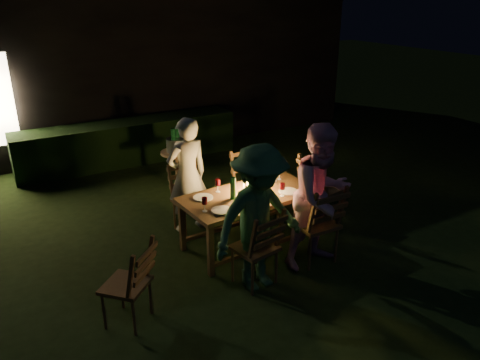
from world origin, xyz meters
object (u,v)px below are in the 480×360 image
side_table (176,156)px  bottle_bucket_b (177,141)px  person_opp_right (321,197)px  chair_far_right (250,194)px  chair_near_left (256,260)px  chair_far_left (191,211)px  chair_spare (129,298)px  person_opp_left (259,219)px  lantern (251,180)px  dining_table (249,199)px  bottle_bucket_a (174,143)px  chair_near_right (315,237)px  bottle_table (233,188)px  ice_bucket (176,145)px  chair_end (320,200)px  person_house_side (187,175)px

side_table → bottle_bucket_b: (0.05, 0.04, 0.24)m
person_opp_right → side_table: (-0.62, 2.94, -0.28)m
chair_far_right → person_opp_right: size_ratio=0.56×
chair_near_left → chair_far_left: size_ratio=1.01×
chair_spare → person_opp_left: size_ratio=0.57×
lantern → bottle_bucket_b: 2.15m
chair_near_left → side_table: size_ratio=1.46×
dining_table → chair_spare: chair_spare is taller
person_opp_left → side_table: (0.28, 3.01, -0.24)m
bottle_bucket_a → side_table: bearing=38.7°
chair_spare → person_opp_left: 1.55m
bottle_bucket_a → bottle_bucket_b: same height
chair_far_right → bottle_bucket_b: (-0.56, 1.39, 0.54)m
bottle_bucket_a → dining_table: bearing=-85.6°
dining_table → chair_near_right: (0.50, -0.74, -0.32)m
chair_near_right → bottle_table: 1.17m
person_opp_left → side_table: bearing=80.6°
ice_bucket → dining_table: bearing=-87.0°
dining_table → chair_spare: size_ratio=1.89×
person_opp_left → chair_near_right: bearing=3.0°
dining_table → chair_near_left: bearing=-120.2°
chair_end → bottle_bucket_b: 2.53m
chair_end → lantern: 1.30m
dining_table → chair_spare: bearing=-161.9°
chair_far_right → chair_far_left: bearing=3.8°
chair_far_right → ice_bucket: bearing=-66.1°
ice_bucket → chair_far_right: bearing=-65.7°
lantern → person_house_side: bearing=127.1°
chair_near_left → chair_near_right: bearing=-6.2°
dining_table → person_opp_left: bearing=-118.8°
chair_far_right → bottle_bucket_a: bottle_bucket_a is taller
chair_end → ice_bucket: bearing=-158.6°
lantern → chair_near_left: bearing=-117.1°
person_opp_left → lantern: bearing=60.1°
chair_near_left → lantern: lantern is taller
person_house_side → bottle_bucket_a: person_house_side is taller
bottle_bucket_a → bottle_table: bearing=-92.3°
chair_spare → side_table: size_ratio=1.40×
chair_near_left → chair_near_right: 0.90m
bottle_table → side_table: size_ratio=0.41×
dining_table → person_opp_right: bearing=-61.2°
chair_near_left → bottle_bucket_b: bearing=73.5°
chair_far_right → bottle_bucket_b: size_ratio=3.06×
chair_far_left → side_table: 1.50m
chair_spare → bottle_bucket_b: size_ratio=2.97×
person_opp_right → bottle_bucket_a: 2.98m
dining_table → bottle_table: 0.33m
person_opp_left → ice_bucket: bearing=80.6°
chair_spare → chair_near_right: bearing=-43.4°
chair_far_right → chair_near_left: bearing=60.8°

